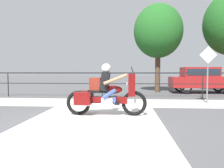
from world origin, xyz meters
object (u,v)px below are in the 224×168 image
(motorcycle, at_px, (106,93))
(tree_behind_sign, at_px, (158,31))
(street_sign, at_px, (208,68))
(parked_car, at_px, (202,78))

(motorcycle, bearing_deg, tree_behind_sign, 69.85)
(motorcycle, bearing_deg, street_sign, 33.21)
(motorcycle, height_order, street_sign, street_sign)
(motorcycle, xyz_separation_m, parked_car, (5.26, 7.36, 0.22))
(street_sign, xyz_separation_m, tree_behind_sign, (-1.41, 4.96, 2.41))
(street_sign, bearing_deg, parked_car, 74.57)
(parked_car, xyz_separation_m, tree_behind_sign, (-2.67, 0.38, 2.99))
(street_sign, bearing_deg, motorcycle, -145.12)
(motorcycle, xyz_separation_m, street_sign, (4.00, 2.79, 0.79))
(parked_car, distance_m, tree_behind_sign, 4.03)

